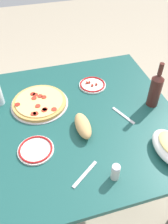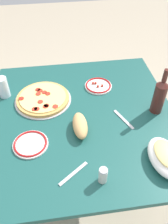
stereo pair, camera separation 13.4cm
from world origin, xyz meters
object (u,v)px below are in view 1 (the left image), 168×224
Objects in this scene: dining_table at (84,130)px; wine_bottle at (155,89)px; side_plate_near at (92,85)px; spice_shaker at (115,172)px; pepperoni_pizza at (39,103)px; side_plate_far at (36,150)px; bread_loaf at (83,126)px.

wine_bottle is (-0.02, -0.42, 0.24)m from dining_table.
dining_table is 6.33× the size of side_plate_near.
wine_bottle is at bearing -132.70° from side_plate_near.
side_plate_near is 0.68m from spice_shaker.
wine_bottle is 0.57m from spice_shaker.
pepperoni_pizza is 0.37m from side_plate_near.
spice_shaker is (-0.59, -0.26, 0.03)m from pepperoni_pizza.
spice_shaker reaches higher than side_plate_far.
bread_loaf is (-0.09, 0.46, -0.08)m from wine_bottle.
side_plate_near is 0.97× the size of side_plate_far.
spice_shaker reaches higher than pepperoni_pizza.
pepperoni_pizza is 0.69m from wine_bottle.
spice_shaker is at bearing -127.49° from side_plate_far.
dining_table is 12.84× the size of spice_shaker.
spice_shaker is at bearing 171.01° from side_plate_near.
side_plate_near reaches higher than dining_table.
dining_table is 3.92× the size of wine_bottle.
spice_shaker is (-0.42, -0.02, 0.17)m from dining_table.
spice_shaker reaches higher than dining_table.
side_plate_near is 0.40m from bread_loaf.
dining_table is 0.48m from wine_bottle.
side_plate_near is at bearing -8.99° from spice_shaker.
dining_table is 0.45m from spice_shaker.
spice_shaker is at bearing -176.69° from dining_table.
pepperoni_pizza is 1.86× the size of bread_loaf.
side_plate_far reaches higher than dining_table.
side_plate_far is at bearing 104.19° from bread_loaf.
side_plate_far is at bearing 134.62° from side_plate_near.
pepperoni_pizza is 0.35m from side_plate_far.
bread_loaf is at bearing -75.81° from side_plate_far.
bread_loaf is 0.32m from spice_shaker.
side_plate_far is 2.09× the size of spice_shaker.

